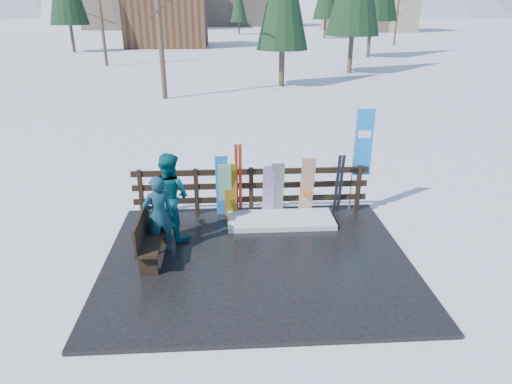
{
  "coord_description": "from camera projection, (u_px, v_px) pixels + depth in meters",
  "views": [
    {
      "loc": [
        -0.52,
        -7.9,
        4.7
      ],
      "look_at": [
        0.04,
        1.0,
        1.1
      ],
      "focal_mm": 32.0,
      "sensor_mm": 36.0,
      "label": 1
    }
  ],
  "objects": [
    {
      "name": "snowboard_3",
      "position": [
        268.0,
        191.0,
        10.68
      ],
      "size": [
        0.27,
        0.3,
        1.31
      ],
      "primitive_type": "cube",
      "rotation": [
        0.21,
        0.0,
        0.0
      ],
      "color": "white",
      "rests_on": "deck"
    },
    {
      "name": "snowboard_0",
      "position": [
        222.0,
        186.0,
        10.57
      ],
      "size": [
        0.29,
        0.34,
        1.57
      ],
      "primitive_type": "cube",
      "rotation": [
        0.2,
        0.0,
        0.0
      ],
      "color": "#2A83DE",
      "rests_on": "deck"
    },
    {
      "name": "person_front",
      "position": [
        159.0,
        215.0,
        9.01
      ],
      "size": [
        0.71,
        0.6,
        1.65
      ],
      "primitive_type": "imported",
      "rotation": [
        0.0,
        0.0,
        3.55
      ],
      "color": "#185555",
      "rests_on": "deck"
    },
    {
      "name": "rental_flag",
      "position": [
        361.0,
        147.0,
        10.71
      ],
      "size": [
        0.45,
        0.04,
        2.6
      ],
      "color": "silver",
      "rests_on": "deck"
    },
    {
      "name": "ski_pair_a",
      "position": [
        238.0,
        180.0,
        10.61
      ],
      "size": [
        0.16,
        0.29,
        1.81
      ],
      "color": "#B02815",
      "rests_on": "deck"
    },
    {
      "name": "snowboard_1",
      "position": [
        225.0,
        190.0,
        10.61
      ],
      "size": [
        0.3,
        0.4,
        1.38
      ],
      "primitive_type": "cube",
      "rotation": [
        0.27,
        0.0,
        0.0
      ],
      "color": "white",
      "rests_on": "deck"
    },
    {
      "name": "snow_patch",
      "position": [
        281.0,
        220.0,
        10.57
      ],
      "size": [
        2.45,
        1.0,
        0.12
      ],
      "primitive_type": "cube",
      "color": "white",
      "rests_on": "deck"
    },
    {
      "name": "person_back",
      "position": [
        170.0,
        196.0,
        9.59
      ],
      "size": [
        1.17,
        1.11,
        1.9
      ],
      "primitive_type": "imported",
      "rotation": [
        0.0,
        0.0,
        2.54
      ],
      "color": "#0A5A5D",
      "rests_on": "deck"
    },
    {
      "name": "ground",
      "position": [
        257.0,
        262.0,
        9.1
      ],
      "size": [
        700.0,
        700.0,
        0.0
      ],
      "primitive_type": "plane",
      "color": "white",
      "rests_on": "ground"
    },
    {
      "name": "deck",
      "position": [
        257.0,
        260.0,
        9.09
      ],
      "size": [
        6.0,
        5.0,
        0.08
      ],
      "primitive_type": "cube",
      "color": "black",
      "rests_on": "ground"
    },
    {
      "name": "snowboard_5",
      "position": [
        307.0,
        186.0,
        10.7
      ],
      "size": [
        0.32,
        0.39,
        1.49
      ],
      "primitive_type": "cube",
      "rotation": [
        0.24,
        0.0,
        0.0
      ],
      "color": "silver",
      "rests_on": "deck"
    },
    {
      "name": "ski_pair_b",
      "position": [
        339.0,
        184.0,
        10.81
      ],
      "size": [
        0.17,
        0.27,
        1.5
      ],
      "color": "black",
      "rests_on": "deck"
    },
    {
      "name": "snowboard_2",
      "position": [
        231.0,
        191.0,
        10.62
      ],
      "size": [
        0.28,
        0.17,
        1.35
      ],
      "primitive_type": "cube",
      "rotation": [
        0.11,
        0.0,
        0.0
      ],
      "color": "#FFAC04",
      "rests_on": "deck"
    },
    {
      "name": "bench",
      "position": [
        148.0,
        236.0,
        8.87
      ],
      "size": [
        0.41,
        1.5,
        0.97
      ],
      "color": "black",
      "rests_on": "deck"
    },
    {
      "name": "snowboard_4",
      "position": [
        277.0,
        189.0,
        10.68
      ],
      "size": [
        0.3,
        0.33,
        1.37
      ],
      "primitive_type": "cube",
      "rotation": [
        0.22,
        0.0,
        0.0
      ],
      "color": "black",
      "rests_on": "deck"
    },
    {
      "name": "fence",
      "position": [
        251.0,
        187.0,
        10.86
      ],
      "size": [
        5.6,
        0.1,
        1.15
      ],
      "color": "black",
      "rests_on": "deck"
    }
  ]
}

